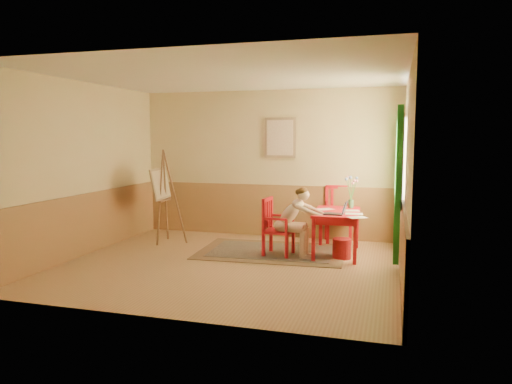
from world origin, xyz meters
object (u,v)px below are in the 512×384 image
(chair_left, at_px, (276,227))
(easel, at_px, (162,188))
(chair_back, at_px, (338,214))
(figure, at_px, (294,219))
(table, at_px, (337,217))
(laptop, at_px, (337,212))

(chair_left, bearing_deg, easel, 169.82)
(chair_left, relative_size, chair_back, 0.92)
(figure, bearing_deg, chair_back, 68.71)
(chair_left, bearing_deg, table, 19.14)
(chair_back, relative_size, easel, 0.60)
(easel, bearing_deg, figure, -9.77)
(table, distance_m, figure, 0.73)
(figure, xyz_separation_m, laptop, (0.67, 0.01, 0.14))
(chair_left, distance_m, figure, 0.35)
(chair_back, bearing_deg, figure, -111.29)
(table, height_order, figure, figure)
(chair_left, distance_m, chair_back, 1.59)
(chair_back, height_order, easel, easel)
(figure, xyz_separation_m, easel, (-2.53, 0.43, 0.38))
(table, relative_size, laptop, 3.38)
(chair_left, bearing_deg, chair_back, 57.77)
(chair_back, xyz_separation_m, figure, (-0.54, -1.38, 0.11))
(chair_back, relative_size, laptop, 2.81)
(chair_left, bearing_deg, laptop, -1.52)
(chair_back, relative_size, figure, 0.91)
(chair_left, relative_size, laptop, 2.58)
(chair_back, distance_m, laptop, 1.40)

